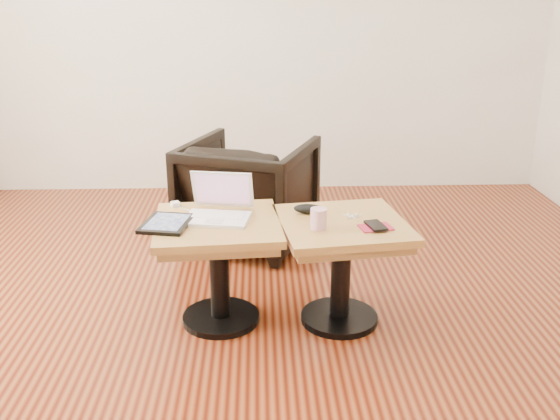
{
  "coord_description": "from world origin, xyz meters",
  "views": [
    {
      "loc": [
        0.02,
        -2.59,
        1.54
      ],
      "look_at": [
        0.11,
        0.1,
        0.57
      ],
      "focal_mm": 40.0,
      "sensor_mm": 36.0,
      "label": 1
    }
  ],
  "objects_px": {
    "laptop": "(219,209)",
    "armchair": "(249,193)",
    "side_table_right": "(342,247)",
    "striped_cup": "(318,219)",
    "side_table_left": "(218,247)"
  },
  "relations": [
    {
      "from": "laptop",
      "to": "armchair",
      "type": "distance_m",
      "value": 0.96
    },
    {
      "from": "side_table_right",
      "to": "laptop",
      "type": "bearing_deg",
      "value": 164.88
    },
    {
      "from": "laptop",
      "to": "striped_cup",
      "type": "xyz_separation_m",
      "value": [
        0.45,
        -0.16,
        0.01
      ]
    },
    {
      "from": "side_table_left",
      "to": "laptop",
      "type": "relative_size",
      "value": 1.85
    },
    {
      "from": "side_table_right",
      "to": "striped_cup",
      "type": "height_order",
      "value": "striped_cup"
    },
    {
      "from": "side_table_left",
      "to": "armchair",
      "type": "bearing_deg",
      "value": 77.64
    },
    {
      "from": "side_table_right",
      "to": "side_table_left",
      "type": "bearing_deg",
      "value": 169.99
    },
    {
      "from": "side_table_left",
      "to": "striped_cup",
      "type": "bearing_deg",
      "value": -18.68
    },
    {
      "from": "striped_cup",
      "to": "armchair",
      "type": "relative_size",
      "value": 0.13
    },
    {
      "from": "side_table_right",
      "to": "laptop",
      "type": "xyz_separation_m",
      "value": [
        -0.57,
        0.07,
        0.17
      ]
    },
    {
      "from": "side_table_left",
      "to": "side_table_right",
      "type": "xyz_separation_m",
      "value": [
        0.58,
        -0.02,
        0.0
      ]
    },
    {
      "from": "side_table_left",
      "to": "armchair",
      "type": "relative_size",
      "value": 0.83
    },
    {
      "from": "laptop",
      "to": "striped_cup",
      "type": "bearing_deg",
      "value": -10.34
    },
    {
      "from": "side_table_left",
      "to": "striped_cup",
      "type": "relative_size",
      "value": 6.55
    },
    {
      "from": "side_table_right",
      "to": "laptop",
      "type": "distance_m",
      "value": 0.6
    }
  ]
}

